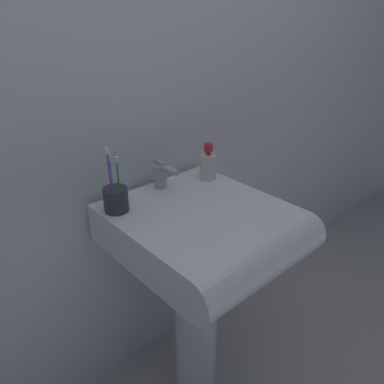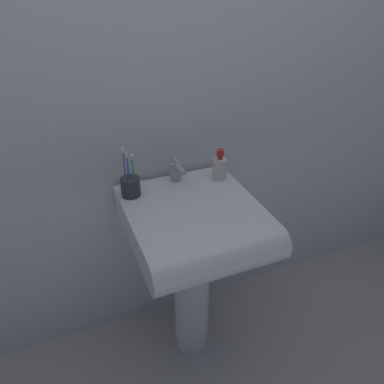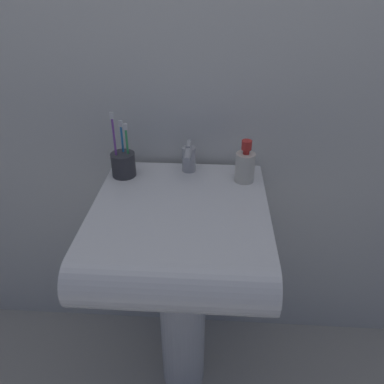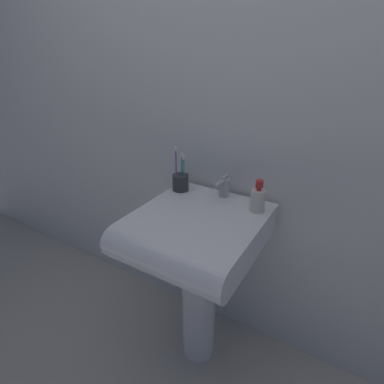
{
  "view_description": "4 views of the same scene",
  "coord_description": "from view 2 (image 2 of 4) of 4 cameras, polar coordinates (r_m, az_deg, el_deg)",
  "views": [
    {
      "loc": [
        -0.73,
        -0.79,
        1.43
      ],
      "look_at": [
        -0.01,
        0.02,
        0.89
      ],
      "focal_mm": 35.0,
      "sensor_mm": 36.0,
      "label": 1
    },
    {
      "loc": [
        -0.47,
        -1.14,
        1.66
      ],
      "look_at": [
        0.01,
        0.02,
        0.88
      ],
      "focal_mm": 35.0,
      "sensor_mm": 36.0,
      "label": 2
    },
    {
      "loc": [
        0.09,
        -0.92,
        1.44
      ],
      "look_at": [
        0.04,
        -0.01,
        0.89
      ],
      "focal_mm": 35.0,
      "sensor_mm": 36.0,
      "label": 3
    },
    {
      "loc": [
        0.54,
        -0.96,
        1.46
      ],
      "look_at": [
        -0.04,
        -0.0,
        0.93
      ],
      "focal_mm": 28.0,
      "sensor_mm": 36.0,
      "label": 4
    }
  ],
  "objects": [
    {
      "name": "ground_plane",
      "position": [
        2.07,
        -0.07,
        -21.63
      ],
      "size": [
        6.0,
        6.0,
        0.0
      ],
      "primitive_type": "plane",
      "color": "#ADA89E",
      "rests_on": "ground"
    },
    {
      "name": "wall_back",
      "position": [
        1.59,
        -4.37,
        14.72
      ],
      "size": [
        5.0,
        0.05,
        2.4
      ],
      "primitive_type": "cube",
      "color": "silver",
      "rests_on": "ground"
    },
    {
      "name": "sink_pedestal",
      "position": [
        1.8,
        -0.07,
        -14.95
      ],
      "size": [
        0.16,
        0.16,
        0.7
      ],
      "primitive_type": "cylinder",
      "color": "white",
      "rests_on": "ground"
    },
    {
      "name": "sink_basin",
      "position": [
        1.48,
        0.7,
        -5.21
      ],
      "size": [
        0.52,
        0.59,
        0.14
      ],
      "color": "white",
      "rests_on": "sink_pedestal"
    },
    {
      "name": "faucet",
      "position": [
        1.62,
        -2.4,
        3.29
      ],
      "size": [
        0.05,
        0.13,
        0.1
      ],
      "color": "#B7B7BC",
      "rests_on": "sink_basin"
    },
    {
      "name": "toothbrush_cup",
      "position": [
        1.55,
        -9.37,
        0.92
      ],
      "size": [
        0.08,
        0.08,
        0.22
      ],
      "color": "#38383D",
      "rests_on": "sink_basin"
    },
    {
      "name": "soap_bottle",
      "position": [
        1.65,
        4.22,
        3.76
      ],
      "size": [
        0.06,
        0.06,
        0.14
      ],
      "color": "silver",
      "rests_on": "sink_basin"
    }
  ]
}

